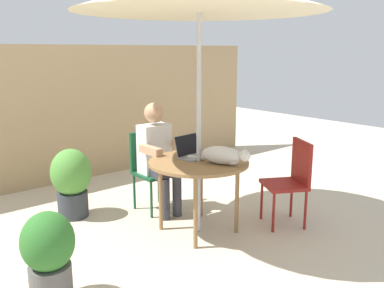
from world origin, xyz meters
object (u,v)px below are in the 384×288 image
object	(u,v)px
chair_empty	(292,176)
person_seated	(158,152)
laptop	(191,151)
patio_table	(199,167)
potted_plant_by_chair	(71,180)
potted_plant_near_fence	(49,254)
chair_occupied	(150,164)
cat	(224,156)

from	to	relation	value
chair_empty	person_seated	xyz separation A→B (m)	(-0.86, 1.16, 0.17)
person_seated	laptop	distance (m)	0.52
patio_table	potted_plant_by_chair	xyz separation A→B (m)	(-0.80, 1.17, -0.25)
laptop	potted_plant_by_chair	distance (m)	1.36
laptop	patio_table	bearing A→B (deg)	-103.42
potted_plant_near_fence	chair_occupied	bearing A→B (deg)	33.66
cat	chair_occupied	bearing A→B (deg)	95.43
patio_table	potted_plant_by_chair	bearing A→B (deg)	124.48
chair_occupied	chair_empty	world-z (taller)	same
person_seated	cat	size ratio (longest dim) A/B	1.97
laptop	cat	bearing A→B (deg)	-81.44
patio_table	chair_occupied	bearing A→B (deg)	90.00
chair_occupied	potted_plant_by_chair	size ratio (longest dim) A/B	1.17
chair_empty	potted_plant_by_chair	distance (m)	2.34
person_seated	potted_plant_near_fence	distance (m)	1.88
chair_occupied	chair_empty	bearing A→B (deg)	-56.88
person_seated	chair_occupied	bearing A→B (deg)	90.00
chair_occupied	cat	distance (m)	1.12
patio_table	chair_empty	size ratio (longest dim) A/B	1.10
patio_table	chair_empty	xyz separation A→B (m)	(0.86, -0.48, -0.15)
chair_occupied	cat	world-z (taller)	cat
chair_occupied	chair_empty	distance (m)	1.57
chair_empty	patio_table	bearing A→B (deg)	150.80
laptop	potted_plant_near_fence	bearing A→B (deg)	-166.21
chair_empty	potted_plant_by_chair	size ratio (longest dim) A/B	1.17
patio_table	cat	world-z (taller)	cat
patio_table	chair_empty	world-z (taller)	chair_empty
potted_plant_by_chair	laptop	bearing A→B (deg)	-49.85
potted_plant_near_fence	potted_plant_by_chair	xyz separation A→B (m)	(0.81, 1.40, 0.04)
chair_occupied	potted_plant_by_chair	xyz separation A→B (m)	(-0.80, 0.33, -0.11)
cat	patio_table	bearing A→B (deg)	112.73
cat	potted_plant_by_chair	bearing A→B (deg)	122.63
chair_occupied	person_seated	distance (m)	0.23
chair_occupied	potted_plant_near_fence	distance (m)	1.94
chair_empty	cat	world-z (taller)	cat
potted_plant_by_chair	person_seated	bearing A→B (deg)	-31.43
patio_table	potted_plant_near_fence	distance (m)	1.65
potted_plant_near_fence	patio_table	bearing A→B (deg)	8.33
cat	potted_plant_near_fence	xyz separation A→B (m)	(-1.71, 0.01, -0.44)
laptop	potted_plant_by_chair	xyz separation A→B (m)	(-0.84, 1.00, -0.38)
cat	potted_plant_near_fence	size ratio (longest dim) A/B	0.91
laptop	potted_plant_by_chair	world-z (taller)	laptop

